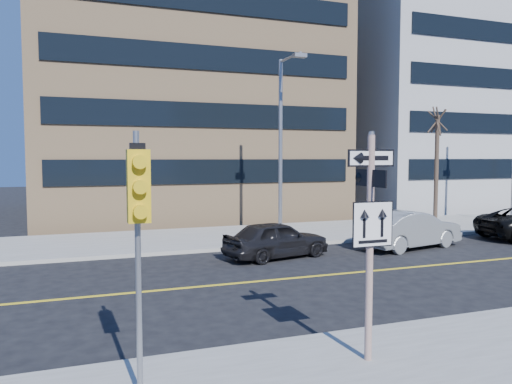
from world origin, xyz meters
name	(u,v)px	position (x,y,z in m)	size (l,w,h in m)	color
ground	(306,324)	(0.00, 0.00, 0.00)	(120.00, 120.00, 0.00)	black
far_sidewalk	(497,221)	(18.00, 12.00, 0.07)	(66.00, 6.00, 0.15)	gray
sign_pole	(370,233)	(0.00, -2.51, 2.44)	(0.92, 0.92, 4.06)	beige
traffic_signal	(139,208)	(-4.00, -2.66, 3.03)	(0.32, 0.45, 4.00)	gray
parked_car_a	(276,239)	(2.20, 7.11, 0.70)	(4.11, 1.65, 1.40)	black
parked_car_b	(410,229)	(8.14, 7.05, 0.78)	(4.75, 1.66, 1.57)	gray
streetlight_a	(283,135)	(4.00, 10.76, 4.76)	(0.55, 2.25, 8.00)	gray
street_tree_west	(438,123)	(13.00, 11.30, 5.52)	(1.80, 1.80, 6.35)	#362B1F
building_brick	(176,82)	(2.00, 25.00, 9.00)	(18.00, 18.00, 18.00)	tan
building_grey_mid	(441,112)	(24.00, 24.00, 7.50)	(20.00, 16.00, 15.00)	#A7AAAC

